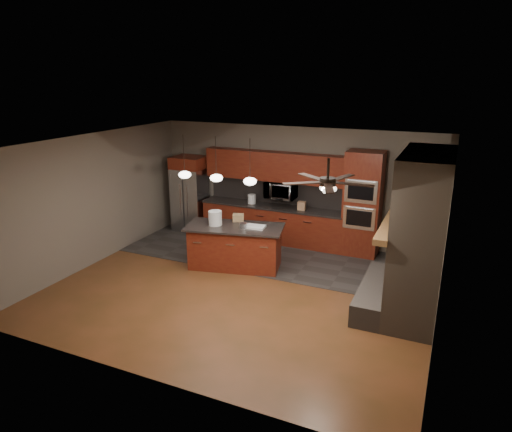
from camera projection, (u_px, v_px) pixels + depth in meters
The scene contains 22 objects.
ground at pixel (242, 288), 8.85m from camera, with size 7.00×7.00×0.00m, color brown.
ceiling at pixel (241, 144), 8.01m from camera, with size 7.00×6.00×0.02m, color white.
back_wall at pixel (295, 185), 11.05m from camera, with size 7.00×0.02×2.80m, color #63574F.
right_wall at pixel (445, 247), 7.08m from camera, with size 0.02×6.00×2.80m, color #63574F.
left_wall at pixel (95, 199), 9.78m from camera, with size 0.02×6.00×2.80m, color #63574F.
slate_tile_patch at pixel (276, 255), 10.42m from camera, with size 7.00×2.40×0.01m, color #34312F.
fireplace_column at pixel (416, 241), 7.63m from camera, with size 1.30×2.10×2.80m.
back_cabinetry at pixel (273, 205), 11.16m from camera, with size 3.59×0.64×2.20m.
oven_tower at pixel (362, 204), 10.18m from camera, with size 0.80×0.63×2.38m.
microwave at pixel (281, 190), 10.97m from camera, with size 0.73×0.41×0.50m, color silver.
refrigerator at pixel (191, 194), 11.90m from camera, with size 0.83×0.75×1.96m.
kitchen_island at pixel (235, 246), 9.69m from camera, with size 2.18×1.35×0.92m.
white_bucket at pixel (215, 218), 9.60m from camera, with size 0.28×0.28×0.30m, color silver.
paint_can at pixel (244, 225), 9.43m from camera, with size 0.16×0.16×0.11m, color #B8B9BE.
paint_tray at pixel (255, 227), 9.46m from camera, with size 0.40×0.28×0.04m, color white.
cardboard_box at pixel (238, 218), 9.88m from camera, with size 0.24×0.17×0.15m, color #93734C.
counter_bucket at pixel (252, 199), 11.30m from camera, with size 0.20×0.20×0.22m, color white.
counter_box at pixel (302, 206), 10.75m from camera, with size 0.18×0.14×0.20m, color #AB7C58.
pendant_left at pixel (185, 175), 9.51m from camera, with size 0.26×0.26×0.92m.
pendant_center at pixel (216, 178), 9.22m from camera, with size 0.26×0.26×0.92m.
pendant_right at pixel (250, 181), 8.93m from camera, with size 0.26×0.26×0.92m.
ceiling_fan at pixel (328, 181), 6.72m from camera, with size 1.27×1.33×0.41m.
Camera 1 is at (3.49, -7.23, 3.97)m, focal length 32.00 mm.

